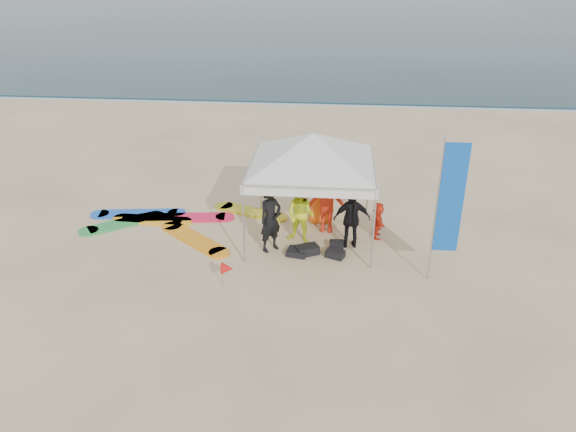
{
  "coord_description": "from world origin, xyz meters",
  "views": [
    {
      "loc": [
        1.57,
        -9.63,
        7.14
      ],
      "look_at": [
        0.46,
        2.6,
        1.2
      ],
      "focal_mm": 35.0,
      "sensor_mm": 36.0,
      "label": 1
    }
  ],
  "objects_px": {
    "person_black_b": "(352,219)",
    "feather_flag": "(449,200)",
    "person_orange_b": "(320,194)",
    "person_black_a": "(270,219)",
    "person_seated": "(378,220)",
    "canopy_tent": "(313,133)",
    "surfboard_spread": "(173,221)",
    "person_yellow": "(300,215)",
    "marker_pennant": "(227,269)",
    "person_orange_a": "(327,201)"
  },
  "relations": [
    {
      "from": "person_black_b",
      "to": "person_orange_b",
      "type": "height_order",
      "value": "person_orange_b"
    },
    {
      "from": "feather_flag",
      "to": "surfboard_spread",
      "type": "relative_size",
      "value": 0.65
    },
    {
      "from": "person_yellow",
      "to": "marker_pennant",
      "type": "distance_m",
      "value": 2.83
    },
    {
      "from": "marker_pennant",
      "to": "surfboard_spread",
      "type": "relative_size",
      "value": 0.12
    },
    {
      "from": "person_seated",
      "to": "person_black_a",
      "type": "bearing_deg",
      "value": 108.1
    },
    {
      "from": "person_seated",
      "to": "feather_flag",
      "type": "relative_size",
      "value": 0.29
    },
    {
      "from": "feather_flag",
      "to": "marker_pennant",
      "type": "distance_m",
      "value": 5.2
    },
    {
      "from": "person_black_a",
      "to": "feather_flag",
      "type": "height_order",
      "value": "feather_flag"
    },
    {
      "from": "person_orange_a",
      "to": "feather_flag",
      "type": "distance_m",
      "value": 3.74
    },
    {
      "from": "person_black_a",
      "to": "person_orange_a",
      "type": "bearing_deg",
      "value": -3.26
    },
    {
      "from": "feather_flag",
      "to": "person_seated",
      "type": "bearing_deg",
      "value": 123.69
    },
    {
      "from": "person_black_a",
      "to": "person_seated",
      "type": "bearing_deg",
      "value": -25.22
    },
    {
      "from": "person_seated",
      "to": "canopy_tent",
      "type": "xyz_separation_m",
      "value": [
        -1.79,
        -0.1,
        2.39
      ]
    },
    {
      "from": "feather_flag",
      "to": "person_orange_a",
      "type": "bearing_deg",
      "value": 139.8
    },
    {
      "from": "feather_flag",
      "to": "surfboard_spread",
      "type": "bearing_deg",
      "value": 161.03
    },
    {
      "from": "person_black_a",
      "to": "person_seated",
      "type": "distance_m",
      "value": 2.95
    },
    {
      "from": "person_seated",
      "to": "marker_pennant",
      "type": "xyz_separation_m",
      "value": [
        -3.55,
        -2.8,
        -0.01
      ]
    },
    {
      "from": "person_yellow",
      "to": "person_black_b",
      "type": "distance_m",
      "value": 1.35
    },
    {
      "from": "person_yellow",
      "to": "person_orange_a",
      "type": "relative_size",
      "value": 0.86
    },
    {
      "from": "person_orange_b",
      "to": "person_orange_a",
      "type": "bearing_deg",
      "value": 101.26
    },
    {
      "from": "person_yellow",
      "to": "feather_flag",
      "type": "height_order",
      "value": "feather_flag"
    },
    {
      "from": "person_orange_b",
      "to": "person_black_a",
      "type": "bearing_deg",
      "value": 43.71
    },
    {
      "from": "canopy_tent",
      "to": "marker_pennant",
      "type": "bearing_deg",
      "value": -123.09
    },
    {
      "from": "person_black_a",
      "to": "person_black_b",
      "type": "height_order",
      "value": "person_black_a"
    },
    {
      "from": "person_orange_a",
      "to": "person_black_b",
      "type": "xyz_separation_m",
      "value": [
        0.65,
        -0.85,
        -0.1
      ]
    },
    {
      "from": "person_yellow",
      "to": "person_black_b",
      "type": "relative_size",
      "value": 0.97
    },
    {
      "from": "person_orange_a",
      "to": "marker_pennant",
      "type": "xyz_separation_m",
      "value": [
        -2.18,
        -3.07,
        -0.41
      ]
    },
    {
      "from": "person_orange_a",
      "to": "marker_pennant",
      "type": "height_order",
      "value": "person_orange_a"
    },
    {
      "from": "person_black_a",
      "to": "canopy_tent",
      "type": "xyz_separation_m",
      "value": [
        0.99,
        0.85,
        2.03
      ]
    },
    {
      "from": "marker_pennant",
      "to": "surfboard_spread",
      "type": "distance_m",
      "value": 3.92
    },
    {
      "from": "canopy_tent",
      "to": "marker_pennant",
      "type": "height_order",
      "value": "canopy_tent"
    },
    {
      "from": "canopy_tent",
      "to": "surfboard_spread",
      "type": "xyz_separation_m",
      "value": [
        -3.97,
        0.51,
        -2.86
      ]
    },
    {
      "from": "person_black_b",
      "to": "person_seated",
      "type": "relative_size",
      "value": 1.59
    },
    {
      "from": "person_yellow",
      "to": "feather_flag",
      "type": "distance_m",
      "value": 3.98
    },
    {
      "from": "feather_flag",
      "to": "surfboard_spread",
      "type": "height_order",
      "value": "feather_flag"
    },
    {
      "from": "person_yellow",
      "to": "surfboard_spread",
      "type": "height_order",
      "value": "person_yellow"
    },
    {
      "from": "person_black_a",
      "to": "person_yellow",
      "type": "distance_m",
      "value": 0.9
    },
    {
      "from": "person_black_b",
      "to": "person_seated",
      "type": "height_order",
      "value": "person_black_b"
    },
    {
      "from": "person_black_b",
      "to": "marker_pennant",
      "type": "bearing_deg",
      "value": 32.29
    },
    {
      "from": "person_yellow",
      "to": "person_orange_b",
      "type": "height_order",
      "value": "person_orange_b"
    },
    {
      "from": "surfboard_spread",
      "to": "person_black_a",
      "type": "bearing_deg",
      "value": -24.47
    },
    {
      "from": "marker_pennant",
      "to": "person_seated",
      "type": "bearing_deg",
      "value": 38.29
    },
    {
      "from": "person_black_a",
      "to": "person_seated",
      "type": "relative_size",
      "value": 1.72
    },
    {
      "from": "person_black_b",
      "to": "feather_flag",
      "type": "relative_size",
      "value": 0.46
    },
    {
      "from": "person_orange_a",
      "to": "person_black_b",
      "type": "bearing_deg",
      "value": 132.33
    },
    {
      "from": "person_orange_b",
      "to": "surfboard_spread",
      "type": "xyz_separation_m",
      "value": [
        -4.16,
        -0.37,
        -0.85
      ]
    },
    {
      "from": "person_black_b",
      "to": "feather_flag",
      "type": "xyz_separation_m",
      "value": [
        2.07,
        -1.45,
        1.25
      ]
    },
    {
      "from": "person_orange_b",
      "to": "person_yellow",
      "type": "bearing_deg",
      "value": 57.18
    },
    {
      "from": "person_orange_b",
      "to": "surfboard_spread",
      "type": "height_order",
      "value": "person_orange_b"
    },
    {
      "from": "person_orange_b",
      "to": "feather_flag",
      "type": "height_order",
      "value": "feather_flag"
    }
  ]
}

